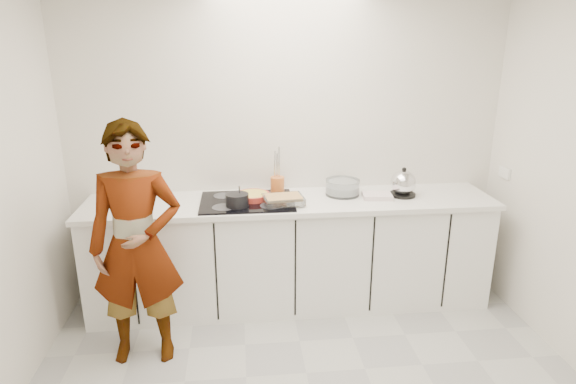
{
  "coord_description": "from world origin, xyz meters",
  "views": [
    {
      "loc": [
        -0.4,
        -2.31,
        2.12
      ],
      "look_at": [
        -0.05,
        1.05,
        1.05
      ],
      "focal_mm": 30.0,
      "sensor_mm": 36.0,
      "label": 1
    }
  ],
  "objects": [
    {
      "name": "wall_back",
      "position": [
        0.0,
        1.6,
        1.3
      ],
      "size": [
        3.6,
        0.0,
        2.6
      ],
      "primitive_type": "cube",
      "color": "white",
      "rests_on": "ground"
    },
    {
      "name": "base_cabinets",
      "position": [
        0.0,
        1.28,
        0.43
      ],
      "size": [
        3.2,
        0.58,
        0.87
      ],
      "primitive_type": "cube",
      "color": "white",
      "rests_on": "floor"
    },
    {
      "name": "countertop",
      "position": [
        0.0,
        1.28,
        0.89
      ],
      "size": [
        3.24,
        0.64,
        0.04
      ],
      "primitive_type": "cube",
      "color": "white",
      "rests_on": "base_cabinets"
    },
    {
      "name": "hob",
      "position": [
        -0.35,
        1.26,
        0.92
      ],
      "size": [
        0.72,
        0.54,
        0.01
      ],
      "primitive_type": "cube",
      "color": "black",
      "rests_on": "countertop"
    },
    {
      "name": "tart_dish",
      "position": [
        -0.3,
        1.3,
        0.95
      ],
      "size": [
        0.31,
        0.31,
        0.04
      ],
      "color": "#AF3025",
      "rests_on": "hob"
    },
    {
      "name": "saucepan",
      "position": [
        -0.42,
        1.14,
        0.97
      ],
      "size": [
        0.22,
        0.22,
        0.17
      ],
      "color": "black",
      "rests_on": "hob"
    },
    {
      "name": "baking_dish",
      "position": [
        -0.07,
        1.17,
        0.96
      ],
      "size": [
        0.32,
        0.25,
        0.06
      ],
      "color": "silver",
      "rests_on": "hob"
    },
    {
      "name": "mixing_bowl",
      "position": [
        0.43,
        1.37,
        0.97
      ],
      "size": [
        0.3,
        0.3,
        0.13
      ],
      "color": "silver",
      "rests_on": "countertop"
    },
    {
      "name": "tea_towel",
      "position": [
        0.69,
        1.25,
        0.93
      ],
      "size": [
        0.24,
        0.19,
        0.04
      ],
      "primitive_type": "cube",
      "rotation": [
        0.0,
        0.0,
        -0.11
      ],
      "color": "white",
      "rests_on": "countertop"
    },
    {
      "name": "kettle",
      "position": [
        0.91,
        1.29,
        1.01
      ],
      "size": [
        0.28,
        0.28,
        0.24
      ],
      "color": "black",
      "rests_on": "countertop"
    },
    {
      "name": "utensil_crock",
      "position": [
        -0.09,
        1.45,
        0.98
      ],
      "size": [
        0.14,
        0.14,
        0.14
      ],
      "primitive_type": "cylinder",
      "rotation": [
        0.0,
        0.0,
        -0.31
      ],
      "color": "#CD682A",
      "rests_on": "countertop"
    },
    {
      "name": "cook",
      "position": [
        -1.09,
        0.68,
        0.83
      ],
      "size": [
        0.61,
        0.41,
        1.66
      ],
      "primitive_type": "imported",
      "rotation": [
        0.0,
        0.0,
        0.02
      ],
      "color": "white",
      "rests_on": "floor"
    }
  ]
}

